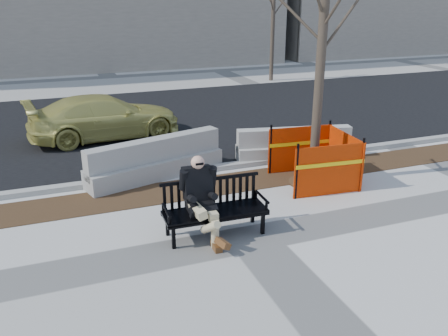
{
  "coord_description": "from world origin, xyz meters",
  "views": [
    {
      "loc": [
        -3.19,
        -6.98,
        4.22
      ],
      "look_at": [
        -0.18,
        0.97,
        1.05
      ],
      "focal_mm": 37.99,
      "sensor_mm": 36.0,
      "label": 1
    }
  ],
  "objects_px": {
    "seated_man": "(201,235)",
    "jersey_barrier_right": "(293,159)",
    "bench": "(215,234)",
    "tree_fence": "(312,182)",
    "sedan": "(107,138)",
    "jersey_barrier_left": "(157,177)"
  },
  "relations": [
    {
      "from": "bench",
      "to": "jersey_barrier_left",
      "type": "xyz_separation_m",
      "value": [
        -0.36,
        3.22,
        0.0
      ]
    },
    {
      "from": "bench",
      "to": "jersey_barrier_left",
      "type": "height_order",
      "value": "bench"
    },
    {
      "from": "sedan",
      "to": "jersey_barrier_left",
      "type": "distance_m",
      "value": 3.87
    },
    {
      "from": "jersey_barrier_left",
      "to": "jersey_barrier_right",
      "type": "bearing_deg",
      "value": -15.83
    },
    {
      "from": "bench",
      "to": "jersey_barrier_right",
      "type": "height_order",
      "value": "bench"
    },
    {
      "from": "bench",
      "to": "jersey_barrier_left",
      "type": "bearing_deg",
      "value": 98.37
    },
    {
      "from": "tree_fence",
      "to": "bench",
      "type": "bearing_deg",
      "value": -151.82
    },
    {
      "from": "bench",
      "to": "jersey_barrier_left",
      "type": "distance_m",
      "value": 3.24
    },
    {
      "from": "seated_man",
      "to": "jersey_barrier_right",
      "type": "distance_m",
      "value": 4.81
    },
    {
      "from": "bench",
      "to": "seated_man",
      "type": "bearing_deg",
      "value": 168.77
    },
    {
      "from": "jersey_barrier_right",
      "to": "bench",
      "type": "bearing_deg",
      "value": -124.54
    },
    {
      "from": "sedan",
      "to": "seated_man",
      "type": "bearing_deg",
      "value": 179.39
    },
    {
      "from": "seated_man",
      "to": "tree_fence",
      "type": "distance_m",
      "value": 3.63
    },
    {
      "from": "tree_fence",
      "to": "sedan",
      "type": "xyz_separation_m",
      "value": [
        -4.05,
        5.41,
        0.0
      ]
    },
    {
      "from": "tree_fence",
      "to": "sedan",
      "type": "relative_size",
      "value": 1.38
    },
    {
      "from": "bench",
      "to": "tree_fence",
      "type": "distance_m",
      "value": 3.42
    },
    {
      "from": "sedan",
      "to": "jersey_barrier_left",
      "type": "height_order",
      "value": "sedan"
    },
    {
      "from": "seated_man",
      "to": "jersey_barrier_right",
      "type": "relative_size",
      "value": 0.51
    },
    {
      "from": "bench",
      "to": "jersey_barrier_right",
      "type": "bearing_deg",
      "value": 45.56
    },
    {
      "from": "seated_man",
      "to": "bench",
      "type": "bearing_deg",
      "value": -11.23
    },
    {
      "from": "seated_man",
      "to": "jersey_barrier_right",
      "type": "xyz_separation_m",
      "value": [
        3.64,
        3.15,
        0.0
      ]
    },
    {
      "from": "bench",
      "to": "sedan",
      "type": "relative_size",
      "value": 0.43
    }
  ]
}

